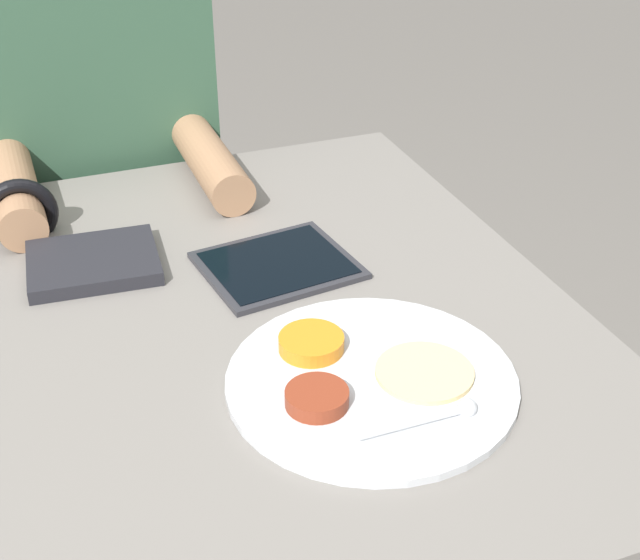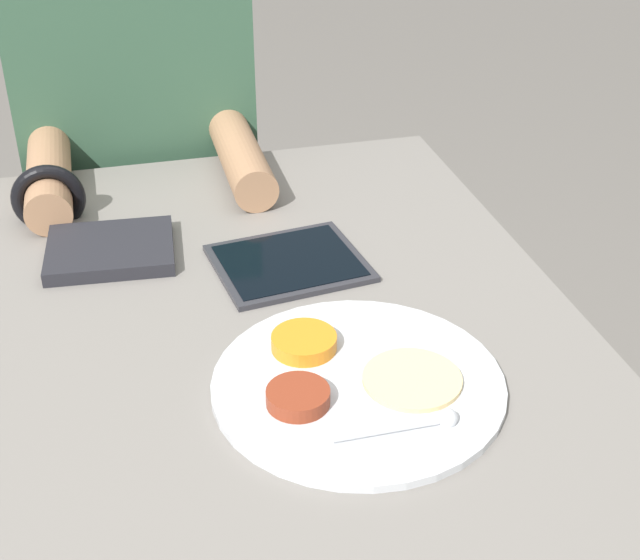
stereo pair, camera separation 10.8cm
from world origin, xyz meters
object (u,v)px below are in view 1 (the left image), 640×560
(thali_tray, at_px, (367,379))
(red_notebook, at_px, (93,263))
(tablet_device, at_px, (278,265))
(person_diner, at_px, (110,241))

(thali_tray, relative_size, red_notebook, 1.79)
(red_notebook, distance_m, tablet_device, 0.26)
(thali_tray, relative_size, tablet_device, 1.51)
(tablet_device, distance_m, person_diner, 0.59)
(thali_tray, height_order, tablet_device, thali_tray)
(thali_tray, xyz_separation_m, red_notebook, (-0.25, 0.37, 0.00))
(thali_tray, xyz_separation_m, tablet_device, (-0.01, 0.28, -0.00))
(red_notebook, distance_m, person_diner, 0.49)
(thali_tray, height_order, red_notebook, thali_tray)
(tablet_device, bearing_deg, thali_tray, -87.51)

